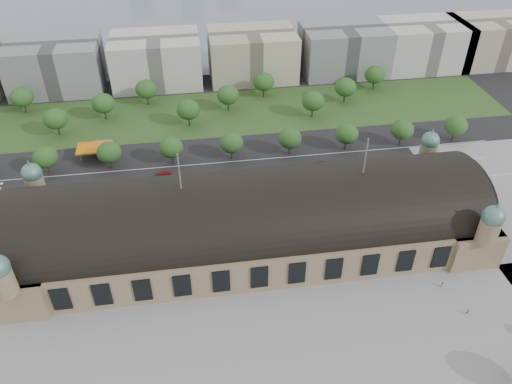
{
  "coord_description": "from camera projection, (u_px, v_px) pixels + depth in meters",
  "views": [
    {
      "loc": [
        -15.78,
        -118.53,
        111.69
      ],
      "look_at": [
        3.59,
        10.29,
        14.0
      ],
      "focal_mm": 35.0,
      "sensor_mm": 36.0,
      "label": 1
    }
  ],
  "objects": [
    {
      "name": "ground",
      "position": [
        250.0,
        246.0,
        162.66
      ],
      "size": [
        900.0,
        900.0,
        0.0
      ],
      "primitive_type": "plane",
      "color": "black",
      "rests_on": "ground"
    },
    {
      "name": "station",
      "position": [
        250.0,
        222.0,
        156.5
      ],
      "size": [
        150.0,
        48.4,
        44.3
      ],
      "color": "#897055",
      "rests_on": "ground"
    },
    {
      "name": "plaza_south",
      "position": [
        312.0,
        357.0,
        129.04
      ],
      "size": [
        190.0,
        48.0,
        0.12
      ],
      "primitive_type": "cube",
      "color": "gray",
      "rests_on": "ground"
    },
    {
      "name": "road_slab",
      "position": [
        184.0,
        184.0,
        190.35
      ],
      "size": [
        260.0,
        26.0,
        0.1
      ],
      "primitive_type": "cube",
      "color": "black",
      "rests_on": "ground"
    },
    {
      "name": "grass_belt",
      "position": [
        191.0,
        115.0,
        234.45
      ],
      "size": [
        300.0,
        45.0,
        0.1
      ],
      "primitive_type": "cube",
      "color": "#2E4E1F",
      "rests_on": "ground"
    },
    {
      "name": "petrol_station",
      "position": [
        99.0,
        147.0,
        206.13
      ],
      "size": [
        14.0,
        13.0,
        5.05
      ],
      "color": "orange",
      "rests_on": "ground"
    },
    {
      "name": "office_2",
      "position": [
        56.0,
        66.0,
        251.17
      ],
      "size": [
        45.0,
        32.0,
        24.0
      ],
      "primitive_type": "cube",
      "color": "gray",
      "rests_on": "ground"
    },
    {
      "name": "office_3",
      "position": [
        156.0,
        60.0,
        257.12
      ],
      "size": [
        45.0,
        32.0,
        24.0
      ],
      "primitive_type": "cube",
      "color": "#BCB9B2",
      "rests_on": "ground"
    },
    {
      "name": "office_4",
      "position": [
        252.0,
        55.0,
        263.07
      ],
      "size": [
        45.0,
        32.0,
        24.0
      ],
      "primitive_type": "cube",
      "color": "#BBAC92",
      "rests_on": "ground"
    },
    {
      "name": "office_5",
      "position": [
        344.0,
        49.0,
        269.01
      ],
      "size": [
        45.0,
        32.0,
        24.0
      ],
      "primitive_type": "cube",
      "color": "gray",
      "rests_on": "ground"
    },
    {
      "name": "office_6",
      "position": [
        423.0,
        45.0,
        274.37
      ],
      "size": [
        45.0,
        32.0,
        24.0
      ],
      "primitive_type": "cube",
      "color": "#BCB9B2",
      "rests_on": "ground"
    },
    {
      "name": "office_7",
      "position": [
        490.0,
        41.0,
        279.13
      ],
      "size": [
        45.0,
        32.0,
        24.0
      ],
      "primitive_type": "cube",
      "color": "#BBAC92",
      "rests_on": "ground"
    },
    {
      "name": "tree_row_2",
      "position": [
        45.0,
        157.0,
        191.57
      ],
      "size": [
        9.6,
        9.6,
        11.52
      ],
      "color": "#2D2116",
      "rests_on": "ground"
    },
    {
      "name": "tree_row_3",
      "position": [
        109.0,
        152.0,
        194.43
      ],
      "size": [
        9.6,
        9.6,
        11.52
      ],
      "color": "#2D2116",
      "rests_on": "ground"
    },
    {
      "name": "tree_row_4",
      "position": [
        171.0,
        148.0,
        197.28
      ],
      "size": [
        9.6,
        9.6,
        11.52
      ],
      "color": "#2D2116",
      "rests_on": "ground"
    },
    {
      "name": "tree_row_5",
      "position": [
        231.0,
        143.0,
        200.14
      ],
      "size": [
        9.6,
        9.6,
        11.52
      ],
      "color": "#2D2116",
      "rests_on": "ground"
    },
    {
      "name": "tree_row_6",
      "position": [
        290.0,
        138.0,
        202.99
      ],
      "size": [
        9.6,
        9.6,
        11.52
      ],
      "color": "#2D2116",
      "rests_on": "ground"
    },
    {
      "name": "tree_row_7",
      "position": [
        347.0,
        134.0,
        205.85
      ],
      "size": [
        9.6,
        9.6,
        11.52
      ],
      "color": "#2D2116",
      "rests_on": "ground"
    },
    {
      "name": "tree_row_8",
      "position": [
        402.0,
        130.0,
        208.7
      ],
      "size": [
        9.6,
        9.6,
        11.52
      ],
      "color": "#2D2116",
      "rests_on": "ground"
    },
    {
      "name": "tree_row_9",
      "position": [
        456.0,
        125.0,
        211.56
      ],
      "size": [
        9.6,
        9.6,
        11.52
      ],
      "color": "#2D2116",
      "rests_on": "ground"
    },
    {
      "name": "tree_belt_2",
      "position": [
        22.0,
        97.0,
        231.54
      ],
      "size": [
        10.4,
        10.4,
        12.48
      ],
      "color": "#2D2116",
      "rests_on": "ground"
    },
    {
      "name": "tree_belt_3",
      "position": [
        55.0,
        119.0,
        214.82
      ],
      "size": [
        10.4,
        10.4,
        12.48
      ],
      "color": "#2D2116",
      "rests_on": "ground"
    },
    {
      "name": "tree_belt_4",
      "position": [
        103.0,
        103.0,
        226.57
      ],
      "size": [
        10.4,
        10.4,
        12.48
      ],
      "color": "#2D2116",
      "rests_on": "ground"
    },
    {
      "name": "tree_belt_5",
      "position": [
        146.0,
        89.0,
        238.32
      ],
      "size": [
        10.4,
        10.4,
        12.48
      ],
      "color": "#2D2116",
      "rests_on": "ground"
    },
    {
      "name": "tree_belt_6",
      "position": [
        188.0,
        110.0,
        221.6
      ],
      "size": [
        10.4,
        10.4,
        12.48
      ],
      "color": "#2D2116",
      "rests_on": "ground"
    },
    {
      "name": "tree_belt_7",
      "position": [
        228.0,
        95.0,
        233.35
      ],
      "size": [
        10.4,
        10.4,
        12.48
      ],
      "color": "#2D2116",
      "rests_on": "ground"
    },
    {
      "name": "tree_belt_8",
      "position": [
        264.0,
        82.0,
        245.11
      ],
      "size": [
        10.4,
        10.4,
        12.48
      ],
      "color": "#2D2116",
      "rests_on": "ground"
    },
    {
      "name": "tree_belt_9",
      "position": [
        313.0,
        101.0,
        228.38
      ],
      "size": [
        10.4,
        10.4,
        12.48
      ],
      "color": "#2D2116",
      "rests_on": "ground"
    },
    {
      "name": "tree_belt_10",
      "position": [
        346.0,
        87.0,
        240.13
      ],
      "size": [
        10.4,
        10.4,
        12.48
      ],
      "color": "#2D2116",
      "rests_on": "ground"
    },
    {
      "name": "tree_belt_11",
      "position": [
        375.0,
        75.0,
        251.89
      ],
      "size": [
        10.4,
        10.4,
        12.48
      ],
      "color": "#2D2116",
      "rests_on": "ground"
    },
    {
      "name": "traffic_car_2",
      "position": [
        89.0,
        206.0,
        178.31
      ],
      "size": [
        4.98,
        2.77,
        1.32
      ],
      "primitive_type": "imported",
      "rotation": [
        0.0,
        0.0,
        -1.7
      ],
      "color": "black",
      "rests_on": "ground"
    },
    {
      "name": "traffic_car_3",
      "position": [
        164.0,
        174.0,
        194.53
      ],
      "size": [
        5.5,
        2.81,
        1.53
      ],
      "primitive_type": "imported",
      "rotation": [
        0.0,
        0.0,
        1.7
      ],
      "color": "maroon",
      "rests_on": "ground"
    },
    {
      "name": "traffic_car_4",
      "position": [
        208.0,
        189.0,
        186.37
      ],
      "size": [
        4.21,
        2.0,
        1.39
      ],
      "primitive_type": "imported",
      "rotation": [
        0.0,
        0.0,
        -1.66
      ],
      "color": "#19163F",
      "rests_on": "ground"
    },
    {
      "name": "traffic_car_5",
      "position": [
        361.0,
        166.0,
        198.9
      ],
      "size": [
        4.1,
        1.57,
        1.33
      ],
      "primitive_type": "imported",
      "rotation": [
        0.0,
        0.0,
        1.53
      ],
      "color": "#5B5E63",
      "rests_on": "ground"
    },
    {
      "name": "traffic_car_6",
      "position": [
        401.0,
        169.0,
        196.94
      ],
      "size": [
        5.35,
        2.76,
        1.44
      ],
      "primitive_type": "imported",
      "rotation": [
        0.0,
        0.0,
        -1.64
      ],
      "color": "silver",
      "rests_on": "ground"
    },
    {
      "name": "parked_car_0",
      "position": [
        54.0,
        215.0,
        174.16
      ],
      "size": [
        4.92,
        3.93,
        1.57
      ],
      "primitive_type": "imported",
      "rotation": [
        0.0,
        0.0,
        -1.01
      ],
      "color": "black",
      "rests_on": "ground"
    },
    {
      "name": "parked_car_1",
      "position": [
        25.0,
        225.0,
        169.99
      ],
      "size": [
        5.46,
        4.5,
        1.38
      ],
      "primitive_type": "imported",
      "rotation": [
        0.0,
        0.0,
        -1.04
      ],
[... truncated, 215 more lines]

